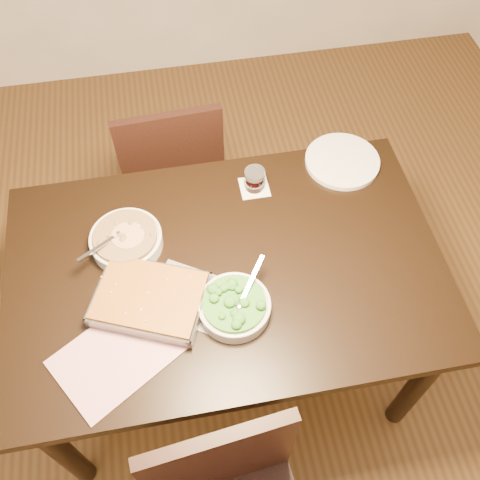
{
  "coord_description": "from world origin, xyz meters",
  "views": [
    {
      "loc": [
        -0.12,
        -0.89,
        2.21
      ],
      "look_at": [
        0.06,
        0.06,
        0.8
      ],
      "focal_mm": 40.0,
      "sensor_mm": 36.0,
      "label": 1
    }
  ],
  "objects_px": {
    "wine_tumbler": "(255,179)",
    "chair_far": "(172,166)",
    "dinner_plate": "(342,161)",
    "table": "(226,281)",
    "baking_dish": "(150,299)",
    "broccoli_bowl": "(234,306)",
    "stew_bowl": "(126,240)"
  },
  "relations": [
    {
      "from": "stew_bowl",
      "to": "dinner_plate",
      "type": "relative_size",
      "value": 0.87
    },
    {
      "from": "table",
      "to": "stew_bowl",
      "type": "relative_size",
      "value": 5.97
    },
    {
      "from": "stew_bowl",
      "to": "chair_far",
      "type": "relative_size",
      "value": 0.27
    },
    {
      "from": "table",
      "to": "stew_bowl",
      "type": "height_order",
      "value": "stew_bowl"
    },
    {
      "from": "baking_dish",
      "to": "wine_tumbler",
      "type": "height_order",
      "value": "wine_tumbler"
    },
    {
      "from": "baking_dish",
      "to": "chair_far",
      "type": "relative_size",
      "value": 0.45
    },
    {
      "from": "stew_bowl",
      "to": "table",
      "type": "bearing_deg",
      "value": -24.16
    },
    {
      "from": "broccoli_bowl",
      "to": "dinner_plate",
      "type": "distance_m",
      "value": 0.72
    },
    {
      "from": "broccoli_bowl",
      "to": "dinner_plate",
      "type": "relative_size",
      "value": 0.84
    },
    {
      "from": "stew_bowl",
      "to": "broccoli_bowl",
      "type": "relative_size",
      "value": 1.03
    },
    {
      "from": "broccoli_bowl",
      "to": "chair_far",
      "type": "relative_size",
      "value": 0.26
    },
    {
      "from": "baking_dish",
      "to": "dinner_plate",
      "type": "xyz_separation_m",
      "value": [
        0.74,
        0.45,
        -0.02
      ]
    },
    {
      "from": "broccoli_bowl",
      "to": "wine_tumbler",
      "type": "relative_size",
      "value": 2.78
    },
    {
      "from": "table",
      "to": "wine_tumbler",
      "type": "distance_m",
      "value": 0.37
    },
    {
      "from": "table",
      "to": "dinner_plate",
      "type": "relative_size",
      "value": 5.17
    },
    {
      "from": "wine_tumbler",
      "to": "dinner_plate",
      "type": "height_order",
      "value": "wine_tumbler"
    },
    {
      "from": "table",
      "to": "baking_dish",
      "type": "height_order",
      "value": "baking_dish"
    },
    {
      "from": "wine_tumbler",
      "to": "dinner_plate",
      "type": "relative_size",
      "value": 0.3
    },
    {
      "from": "baking_dish",
      "to": "chair_far",
      "type": "xyz_separation_m",
      "value": [
        0.12,
        0.79,
        -0.29
      ]
    },
    {
      "from": "table",
      "to": "dinner_plate",
      "type": "distance_m",
      "value": 0.62
    },
    {
      "from": "broccoli_bowl",
      "to": "baking_dish",
      "type": "distance_m",
      "value": 0.26
    },
    {
      "from": "stew_bowl",
      "to": "dinner_plate",
      "type": "height_order",
      "value": "stew_bowl"
    },
    {
      "from": "broccoli_bowl",
      "to": "baking_dish",
      "type": "xyz_separation_m",
      "value": [
        -0.25,
        0.07,
        -0.0
      ]
    },
    {
      "from": "table",
      "to": "chair_far",
      "type": "xyz_separation_m",
      "value": [
        -0.12,
        0.7,
        -0.17
      ]
    },
    {
      "from": "table",
      "to": "baking_dish",
      "type": "xyz_separation_m",
      "value": [
        -0.25,
        -0.09,
        0.12
      ]
    },
    {
      "from": "chair_far",
      "to": "dinner_plate",
      "type": "bearing_deg",
      "value": 147.95
    },
    {
      "from": "stew_bowl",
      "to": "baking_dish",
      "type": "distance_m",
      "value": 0.24
    },
    {
      "from": "stew_bowl",
      "to": "baking_dish",
      "type": "relative_size",
      "value": 0.6
    },
    {
      "from": "wine_tumbler",
      "to": "chair_far",
      "type": "bearing_deg",
      "value": 125.0
    },
    {
      "from": "broccoli_bowl",
      "to": "table",
      "type": "bearing_deg",
      "value": 90.13
    },
    {
      "from": "wine_tumbler",
      "to": "chair_far",
      "type": "height_order",
      "value": "chair_far"
    },
    {
      "from": "stew_bowl",
      "to": "broccoli_bowl",
      "type": "distance_m",
      "value": 0.43
    }
  ]
}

